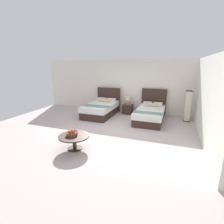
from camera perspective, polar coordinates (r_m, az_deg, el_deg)
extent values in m
cube|color=#BCACA9|center=(6.12, -0.30, -6.54)|extent=(9.58, 9.50, 0.02)
cube|color=silver|center=(8.56, 6.61, 8.68)|extent=(9.58, 0.12, 2.58)
cube|color=silver|center=(5.90, 29.72, 3.79)|extent=(0.12, 5.10, 2.58)
cube|color=#35241C|center=(7.95, -3.87, -0.06)|extent=(1.17, 2.01, 0.33)
cube|color=silver|center=(7.88, -3.90, 1.94)|extent=(1.21, 2.05, 0.24)
cube|color=#35241C|center=(8.77, -1.16, 4.36)|extent=(1.23, 0.07, 1.20)
cube|color=white|center=(8.60, -3.44, 4.38)|extent=(0.42, 0.30, 0.14)
cube|color=white|center=(8.41, -0.28, 4.16)|extent=(0.42, 0.30, 0.14)
cylinder|color=beige|center=(8.28, -2.51, 4.01)|extent=(0.63, 0.16, 0.15)
cube|color=slate|center=(7.41, -5.50, 2.05)|extent=(1.22, 0.45, 0.01)
cube|color=#35241C|center=(7.36, 12.69, -1.79)|extent=(1.10, 2.16, 0.30)
cube|color=silver|center=(7.30, 12.81, 0.12)|extent=(1.14, 2.20, 0.21)
cube|color=#35241C|center=(8.31, 13.96, 3.44)|extent=(1.16, 0.07, 1.24)
cube|color=silver|center=(8.07, 12.03, 2.90)|extent=(0.39, 0.30, 0.14)
cube|color=silver|center=(8.02, 15.37, 2.61)|extent=(0.39, 0.30, 0.14)
cylinder|color=beige|center=(7.81, 13.48, 2.44)|extent=(0.59, 0.16, 0.15)
cube|color=slate|center=(6.67, 12.11, -0.26)|extent=(1.14, 0.39, 0.01)
cube|color=#35241C|center=(8.28, 5.37, 0.97)|extent=(0.46, 0.46, 0.45)
sphere|color=tan|center=(8.03, 4.95, 1.04)|extent=(0.02, 0.02, 0.02)
cylinder|color=tan|center=(8.24, 5.45, 2.60)|extent=(0.18, 0.18, 0.02)
ellipsoid|color=tan|center=(8.22, 5.47, 3.23)|extent=(0.18, 0.18, 0.16)
cylinder|color=#99844C|center=(8.20, 5.48, 3.92)|extent=(0.02, 0.02, 0.04)
cylinder|color=beige|center=(8.18, 5.50, 4.59)|extent=(0.29, 0.29, 0.15)
cylinder|color=#90785C|center=(8.14, 6.28, 2.84)|extent=(0.09, 0.09, 0.14)
torus|color=#90785C|center=(8.12, 6.30, 3.35)|extent=(0.09, 0.09, 0.01)
cylinder|color=#35241C|center=(4.98, -12.52, -12.02)|extent=(0.40, 0.40, 0.02)
cylinder|color=#35241C|center=(4.90, -12.64, -10.19)|extent=(0.11, 0.11, 0.38)
cylinder|color=#35241C|center=(4.81, -12.78, -7.98)|extent=(0.86, 0.86, 0.04)
cylinder|color=brown|center=(4.81, -13.49, -7.24)|extent=(0.31, 0.31, 0.09)
torus|color=brown|center=(4.80, -13.52, -6.76)|extent=(0.33, 0.33, 0.02)
sphere|color=red|center=(4.73, -14.06, -6.66)|extent=(0.08, 0.08, 0.08)
sphere|color=#B43A2C|center=(4.73, -13.06, -6.64)|extent=(0.07, 0.07, 0.07)
sphere|color=red|center=(4.80, -12.74, -6.28)|extent=(0.07, 0.07, 0.07)
sphere|color=orange|center=(4.85, -13.53, -6.09)|extent=(0.08, 0.08, 0.08)
sphere|color=gold|center=(4.81, -14.34, -6.36)|extent=(0.07, 0.07, 0.07)
sphere|color=gold|center=(5.05, -12.07, -6.20)|extent=(0.07, 0.07, 0.07)
cube|color=#382C1D|center=(7.85, 23.87, -2.71)|extent=(0.25, 0.25, 0.03)
cube|color=beige|center=(7.69, 24.38, 1.84)|extent=(0.21, 0.21, 1.25)
cube|color=#382C1D|center=(7.58, 24.91, 6.53)|extent=(0.25, 0.25, 0.02)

